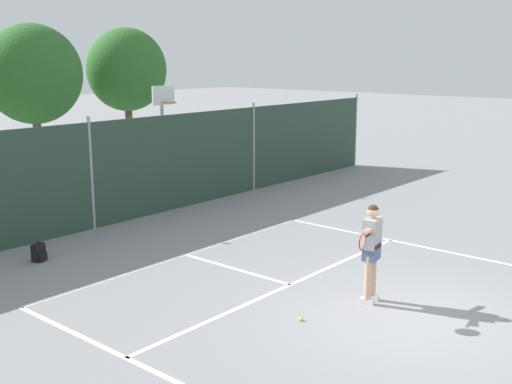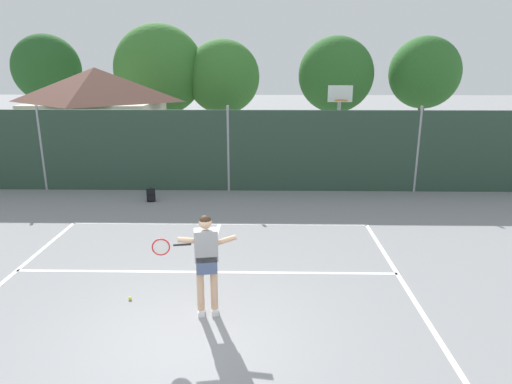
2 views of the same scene
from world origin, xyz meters
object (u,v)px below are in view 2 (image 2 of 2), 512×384
object	(u,v)px
tennis_player	(206,256)
tennis_ball	(130,298)
basketball_hoop	(339,119)
backpack_black	(151,195)

from	to	relation	value
tennis_player	tennis_ball	bearing A→B (deg)	163.36
basketball_hoop	tennis_ball	size ratio (longest dim) A/B	53.79
tennis_player	tennis_ball	xyz separation A→B (m)	(-1.52, 0.46, -1.08)
tennis_player	basketball_hoop	bearing A→B (deg)	69.05
backpack_black	tennis_ball	bearing A→B (deg)	-79.76
tennis_ball	backpack_black	xyz separation A→B (m)	(-1.15, 6.37, 0.16)
basketball_hoop	tennis_player	distance (m)	10.66
backpack_black	basketball_hoop	bearing A→B (deg)	25.38
basketball_hoop	backpack_black	distance (m)	7.46
tennis_ball	tennis_player	bearing A→B (deg)	-16.64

